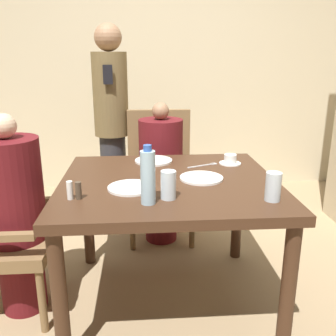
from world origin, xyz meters
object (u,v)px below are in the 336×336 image
diner_in_far_chair (161,172)px  standing_host (112,122)px  water_bottle (148,177)px  glass_tall_near (273,187)px  plate_dessert_center (154,161)px  plate_main_right (201,178)px  teacup_with_saucer (230,160)px  chair_far_side (160,171)px  plate_main_left (131,188)px  diner_in_left_chair (15,215)px  glass_tall_mid (168,185)px

diner_in_far_chair → standing_host: 0.61m
diner_in_far_chair → water_bottle: size_ratio=3.95×
water_bottle → glass_tall_near: water_bottle is taller
plate_dessert_center → glass_tall_near: bearing=-53.3°
plate_dessert_center → plate_main_right: bearing=-56.3°
teacup_with_saucer → water_bottle: 0.79m
diner_in_far_chair → teacup_with_saucer: (0.40, -0.49, 0.22)m
chair_far_side → glass_tall_near: bearing=-70.2°
water_bottle → plate_main_left: bearing=112.4°
standing_host → teacup_with_saucer: standing_host is taller
standing_host → plate_dessert_center: (0.31, -0.76, -0.12)m
chair_far_side → plate_dessert_center: (-0.07, -0.55, 0.24)m
diner_in_far_chair → plate_main_right: diner_in_far_chair is taller
chair_far_side → plate_main_left: bearing=-100.7°
standing_host → plate_main_left: size_ratio=6.95×
chair_far_side → teacup_with_saucer: bearing=-58.2°
diner_in_left_chair → plate_main_right: size_ratio=4.76×
diner_in_left_chair → glass_tall_near: (1.27, -0.33, 0.24)m
diner_in_far_chair → plate_main_left: diner_in_far_chair is taller
chair_far_side → diner_in_far_chair: diner_in_far_chair is taller
diner_in_left_chair → glass_tall_mid: size_ratio=8.29×
diner_in_far_chair → glass_tall_near: (0.45, -1.09, 0.26)m
plate_main_right → diner_in_left_chair: bearing=180.0°
diner_in_left_chair → plate_dessert_center: size_ratio=4.76×
plate_main_right → glass_tall_mid: (-0.20, -0.27, 0.06)m
diner_in_left_chair → glass_tall_mid: 0.87m
diner_in_left_chair → water_bottle: size_ratio=4.12×
glass_tall_near → chair_far_side: bearing=109.8°
plate_dessert_center → glass_tall_near: (0.51, -0.69, 0.06)m
plate_main_right → glass_tall_near: bearing=-50.2°
diner_in_left_chair → plate_main_left: (0.62, -0.13, 0.18)m
diner_in_left_chair → plate_dessert_center: bearing=25.7°
diner_in_left_chair → standing_host: (0.44, 1.12, 0.30)m
standing_host → teacup_with_saucer: size_ratio=12.28×
chair_far_side → water_bottle: (-0.12, -1.24, 0.36)m
plate_main_right → glass_tall_near: 0.43m
plate_dessert_center → water_bottle: size_ratio=0.87×
plate_dessert_center → water_bottle: 0.70m
plate_main_right → glass_tall_mid: bearing=-126.2°
standing_host → glass_tall_near: standing_host is taller
water_bottle → teacup_with_saucer: bearing=49.4°
plate_main_left → teacup_with_saucer: size_ratio=1.77×
water_bottle → glass_tall_near: (0.56, -0.01, -0.06)m
chair_far_side → diner_in_far_chair: bearing=-90.0°
teacup_with_saucer → glass_tall_mid: (-0.42, -0.55, 0.04)m
teacup_with_saucer → glass_tall_mid: size_ratio=0.98×
teacup_with_saucer → glass_tall_mid: 0.69m
water_bottle → glass_tall_mid: bearing=28.7°
glass_tall_near → diner_in_left_chair: bearing=165.5°
standing_host → glass_tall_near: 1.67m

